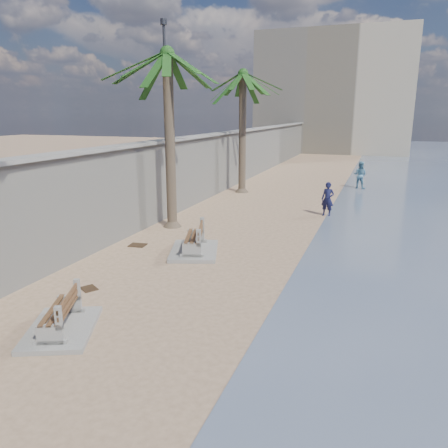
# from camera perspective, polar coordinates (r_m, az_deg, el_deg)

# --- Properties ---
(ground_plane) EXTENTS (140.00, 140.00, 0.00)m
(ground_plane) POSITION_cam_1_polar(r_m,az_deg,el_deg) (9.05, -12.94, -18.34)
(ground_plane) COLOR tan
(seawall) EXTENTS (0.45, 70.00, 3.50)m
(seawall) POSITION_cam_1_polar(r_m,az_deg,el_deg) (28.14, 0.06, 8.14)
(seawall) COLOR gray
(seawall) RESTS_ON ground_plane
(wall_cap) EXTENTS (0.80, 70.00, 0.12)m
(wall_cap) POSITION_cam_1_polar(r_m,az_deg,el_deg) (28.00, 0.06, 11.80)
(wall_cap) COLOR gray
(wall_cap) RESTS_ON seawall
(end_building) EXTENTS (18.00, 12.00, 14.00)m
(end_building) POSITION_cam_1_polar(r_m,az_deg,el_deg) (58.67, 14.36, 16.13)
(end_building) COLOR #B7AA93
(end_building) RESTS_ON ground_plane
(bench_near) EXTENTS (2.14, 2.47, 0.87)m
(bench_near) POSITION_cam_1_polar(r_m,az_deg,el_deg) (10.71, -20.59, -11.17)
(bench_near) COLOR gray
(bench_near) RESTS_ON ground_plane
(bench_far) EXTENTS (2.27, 2.74, 0.98)m
(bench_far) POSITION_cam_1_polar(r_m,az_deg,el_deg) (15.42, -3.95, -2.23)
(bench_far) COLOR gray
(bench_far) RESTS_ON ground_plane
(palm_mid) EXTENTS (5.00, 5.00, 7.98)m
(palm_mid) POSITION_cam_1_polar(r_m,az_deg,el_deg) (18.62, -7.42, 20.95)
(palm_mid) COLOR brown
(palm_mid) RESTS_ON ground_plane
(palm_back) EXTENTS (5.00, 5.00, 7.89)m
(palm_back) POSITION_cam_1_polar(r_m,az_deg,el_deg) (26.85, 2.50, 18.80)
(palm_back) COLOR brown
(palm_back) RESTS_ON ground_plane
(streetlight) EXTENTS (0.28, 0.28, 5.12)m
(streetlight) POSITION_cam_1_polar(r_m,az_deg,el_deg) (20.66, -7.70, 19.33)
(streetlight) COLOR #2D2D33
(streetlight) RESTS_ON wall_cap
(person_a) EXTENTS (0.73, 0.55, 1.86)m
(person_a) POSITION_cam_1_polar(r_m,az_deg,el_deg) (21.35, 13.40, 3.50)
(person_a) COLOR #141638
(person_a) RESTS_ON ground_plane
(person_b) EXTENTS (1.09, 0.94, 1.94)m
(person_b) POSITION_cam_1_polar(r_m,az_deg,el_deg) (29.73, 17.35, 6.32)
(person_b) COLOR teal
(person_b) RESTS_ON ground_plane
(debris_b) EXTENTS (0.67, 0.74, 0.03)m
(debris_b) POSITION_cam_1_polar(r_m,az_deg,el_deg) (11.36, -21.67, -11.81)
(debris_b) COLOR #382616
(debris_b) RESTS_ON ground_plane
(debris_c) EXTENTS (0.66, 0.56, 0.03)m
(debris_c) POSITION_cam_1_polar(r_m,az_deg,el_deg) (16.63, -11.21, -2.72)
(debris_c) COLOR #382616
(debris_c) RESTS_ON ground_plane
(debris_d) EXTENTS (0.60, 0.57, 0.03)m
(debris_d) POSITION_cam_1_polar(r_m,az_deg,el_deg) (13.00, -17.22, -8.05)
(debris_d) COLOR #382616
(debris_d) RESTS_ON ground_plane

